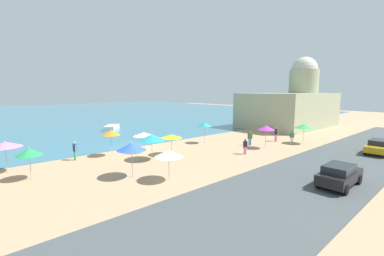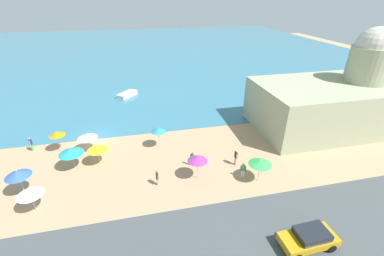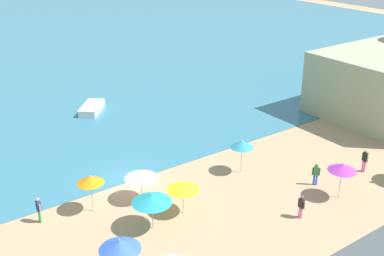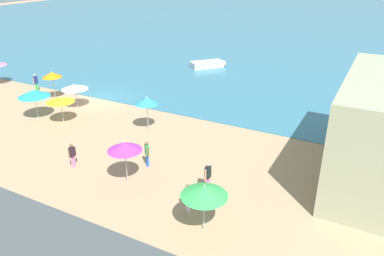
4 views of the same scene
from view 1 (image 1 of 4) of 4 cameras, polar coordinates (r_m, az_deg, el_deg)
ground_plane at (r=29.95m, az=-12.54°, el=-4.20°), size 160.00×160.00×0.00m
sea at (r=82.04m, az=-31.95°, el=2.52°), size 150.00×110.00×0.05m
coastal_road at (r=17.37m, az=19.31°, el=-13.49°), size 80.00×8.00×0.06m
beach_umbrella_0 at (r=31.28m, az=2.82°, el=0.80°), size 1.76×1.76×2.64m
beach_umbrella_2 at (r=25.56m, az=-4.63°, el=-1.84°), size 2.14×2.14×2.13m
beach_umbrella_3 at (r=21.75m, az=-32.48°, el=-4.52°), size 1.76×1.76×2.35m
beach_umbrella_4 at (r=18.23m, az=-5.19°, el=-5.68°), size 2.07×2.07×2.28m
beach_umbrella_5 at (r=23.87m, az=-8.94°, el=-2.09°), size 2.47×2.47×2.44m
beach_umbrella_6 at (r=24.41m, az=-36.17°, el=-2.98°), size 2.35×2.35×2.54m
beach_umbrella_7 at (r=26.19m, az=-17.57°, el=-1.02°), size 1.74×1.74×2.61m
beach_umbrella_8 at (r=19.29m, az=-13.28°, el=-4.05°), size 2.17×2.17×2.64m
beach_umbrella_9 at (r=33.82m, az=23.62°, el=0.41°), size 2.20×2.20×2.47m
beach_umbrella_10 at (r=27.18m, az=-10.65°, el=-1.38°), size 2.23×2.23×2.14m
beach_umbrella_11 at (r=29.56m, az=16.13°, el=0.04°), size 1.93×1.93×2.62m
bather_0 at (r=33.19m, az=21.32°, el=-1.76°), size 0.48×0.39×1.64m
bather_1 at (r=26.48m, az=11.76°, el=-3.83°), size 0.24×0.57×1.59m
bather_3 at (r=26.01m, az=-24.61°, el=-4.41°), size 0.23×0.57×1.74m
bather_4 at (r=30.90m, az=12.75°, el=-2.06°), size 0.44×0.42×1.67m
bather_5 at (r=34.22m, az=18.17°, el=-1.14°), size 0.25×0.57×1.81m
parked_car_0 at (r=19.79m, az=29.92°, el=-8.98°), size 4.01×1.86×1.48m
parked_car_1 at (r=31.96m, az=36.18°, el=-3.33°), size 4.10×2.06×1.42m
skiff_nearshore at (r=44.26m, az=-17.40°, el=0.12°), size 3.71×3.95×0.71m
harbor_fortress at (r=50.67m, az=21.41°, el=4.87°), size 17.79×11.09×12.77m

